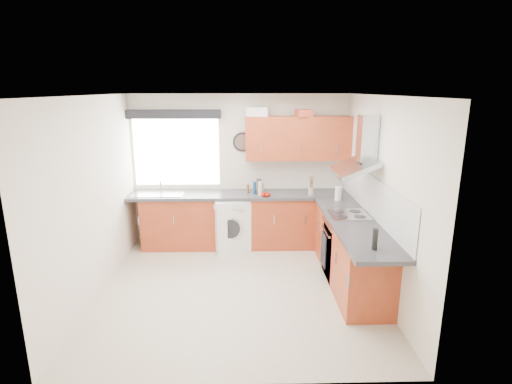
{
  "coord_description": "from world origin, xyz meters",
  "views": [
    {
      "loc": [
        0.1,
        -4.84,
        2.58
      ],
      "look_at": [
        0.25,
        0.85,
        1.1
      ],
      "focal_mm": 28.0,
      "sensor_mm": 36.0,
      "label": 1
    }
  ],
  "objects_px": {
    "upper_cabinets": "(298,138)",
    "oven": "(347,248)",
    "washing_machine": "(231,223)",
    "extractor_hood": "(360,152)"
  },
  "relations": [
    {
      "from": "oven",
      "to": "extractor_hood",
      "type": "distance_m",
      "value": 1.35
    },
    {
      "from": "extractor_hood",
      "to": "washing_machine",
      "type": "relative_size",
      "value": 0.91
    },
    {
      "from": "upper_cabinets",
      "to": "extractor_hood",
      "type": "bearing_deg",
      "value": -63.87
    },
    {
      "from": "washing_machine",
      "to": "extractor_hood",
      "type": "bearing_deg",
      "value": -48.84
    },
    {
      "from": "extractor_hood",
      "to": "washing_machine",
      "type": "bearing_deg",
      "value": 147.47
    },
    {
      "from": "oven",
      "to": "washing_machine",
      "type": "distance_m",
      "value": 1.99
    },
    {
      "from": "upper_cabinets",
      "to": "washing_machine",
      "type": "bearing_deg",
      "value": -169.25
    },
    {
      "from": "upper_cabinets",
      "to": "washing_machine",
      "type": "xyz_separation_m",
      "value": [
        -1.1,
        -0.21,
        -1.37
      ]
    },
    {
      "from": "extractor_hood",
      "to": "washing_machine",
      "type": "xyz_separation_m",
      "value": [
        -1.75,
        1.12,
        -1.34
      ]
    },
    {
      "from": "upper_cabinets",
      "to": "oven",
      "type": "bearing_deg",
      "value": -67.46
    }
  ]
}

